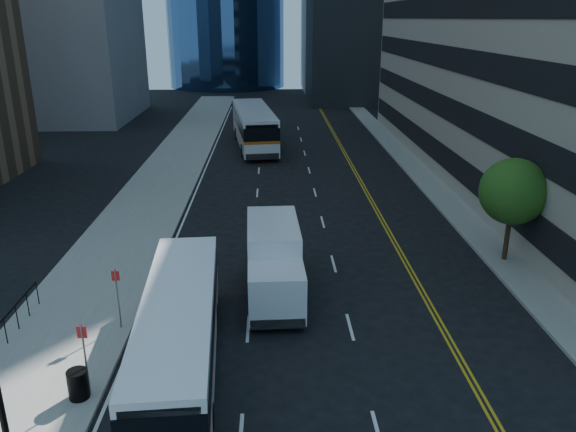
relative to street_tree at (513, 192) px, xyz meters
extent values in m
plane|color=black|center=(-9.00, -8.00, -3.64)|extent=(160.00, 160.00, 0.00)
cube|color=gray|center=(-19.50, 17.00, -3.57)|extent=(5.00, 90.00, 0.15)
cube|color=gray|center=(0.00, 17.00, -3.57)|extent=(2.00, 90.00, 0.15)
cylinder|color=#332114|center=(0.00, 0.00, -2.39)|extent=(0.24, 0.24, 2.20)
sphere|color=#1D4B15|center=(0.00, 0.00, 0.01)|extent=(3.20, 3.20, 3.20)
cylinder|color=black|center=(-18.00, -14.00, -1.39)|extent=(0.16, 0.16, 4.20)
cube|color=white|center=(-14.68, -8.59, -2.84)|extent=(3.04, 10.83, 0.98)
cube|color=red|center=(-14.68, -8.59, -2.26)|extent=(3.06, 10.86, 0.20)
cube|color=black|center=(-14.68, -8.59, -1.77)|extent=(3.06, 10.86, 0.80)
cube|color=white|center=(-14.68, -8.59, -1.10)|extent=(3.04, 10.83, 0.45)
cylinder|color=black|center=(-15.50, -11.86, -3.19)|extent=(0.33, 0.91, 0.89)
cylinder|color=black|center=(-13.42, -11.72, -3.19)|extent=(0.33, 0.91, 0.89)
cylinder|color=black|center=(-15.91, -5.81, -3.19)|extent=(0.33, 0.91, 0.89)
cylinder|color=black|center=(-13.84, -5.67, -3.19)|extent=(0.33, 0.91, 0.89)
cube|color=silver|center=(-13.09, 26.95, -2.61)|extent=(4.67, 14.01, 1.26)
cube|color=#C05112|center=(-13.09, 26.95, -1.87)|extent=(4.69, 14.03, 0.25)
cube|color=black|center=(-13.09, 26.95, -1.24)|extent=(4.69, 14.03, 1.03)
cube|color=silver|center=(-13.09, 26.95, -0.38)|extent=(4.67, 14.01, 0.57)
cylinder|color=black|center=(-13.93, 22.69, -3.07)|extent=(0.48, 1.18, 1.15)
cylinder|color=black|center=(-11.22, 23.03, -3.07)|extent=(0.48, 1.18, 1.15)
cylinder|color=black|center=(-14.90, 30.42, -3.07)|extent=(0.48, 1.18, 1.15)
cylinder|color=black|center=(-12.18, 30.76, -3.07)|extent=(0.48, 1.18, 1.15)
cube|color=silver|center=(-11.37, -5.57, -2.31)|extent=(2.28, 2.10, 1.93)
cube|color=black|center=(-11.34, -6.44, -1.94)|extent=(2.01, 0.13, 1.01)
cube|color=silver|center=(-11.49, -2.35, -1.76)|extent=(2.36, 4.49, 2.39)
cube|color=black|center=(-11.45, -3.36, -3.14)|extent=(1.82, 6.12, 0.23)
cylinder|color=black|center=(-12.35, -5.79, -3.20)|extent=(0.29, 0.89, 0.88)
cylinder|color=black|center=(-10.38, -5.72, -3.20)|extent=(0.29, 0.89, 0.88)
cylinder|color=black|center=(-12.51, -1.19, -3.20)|extent=(0.29, 0.89, 0.88)
cylinder|color=black|center=(-10.55, -1.12, -3.20)|extent=(0.29, 0.89, 0.88)
cylinder|color=black|center=(-17.65, -10.22, -3.01)|extent=(0.65, 0.65, 0.96)
camera|label=1|loc=(-11.55, -25.20, 7.81)|focal=35.00mm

